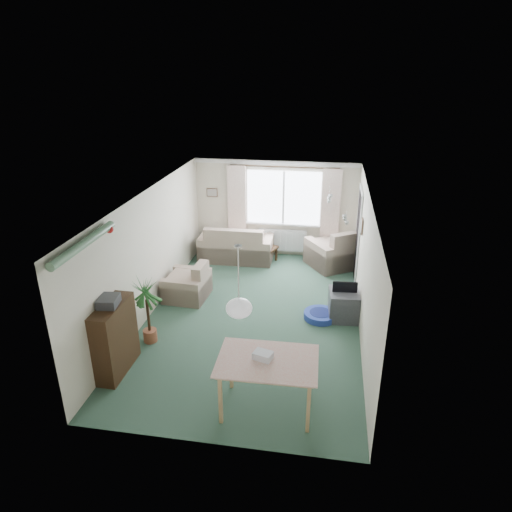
% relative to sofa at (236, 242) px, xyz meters
% --- Properties ---
extents(ground, '(6.50, 6.50, 0.00)m').
position_rel_sofa_xyz_m(ground, '(0.90, -2.75, -0.45)').
color(ground, '#2C4A3A').
extents(window, '(1.80, 0.03, 1.30)m').
position_rel_sofa_xyz_m(window, '(1.10, 0.48, 1.05)').
color(window, white).
extents(curtain_rod, '(2.60, 0.03, 0.03)m').
position_rel_sofa_xyz_m(curtain_rod, '(1.10, 0.40, 1.82)').
color(curtain_rod, black).
extents(curtain_left, '(0.45, 0.08, 2.00)m').
position_rel_sofa_xyz_m(curtain_left, '(-0.05, 0.38, 0.82)').
color(curtain_left, beige).
extents(curtain_right, '(0.45, 0.08, 2.00)m').
position_rel_sofa_xyz_m(curtain_right, '(2.25, 0.38, 0.82)').
color(curtain_right, beige).
extents(radiator, '(1.20, 0.10, 0.55)m').
position_rel_sofa_xyz_m(radiator, '(1.10, 0.44, -0.05)').
color(radiator, white).
extents(doorway, '(0.03, 0.95, 2.00)m').
position_rel_sofa_xyz_m(doorway, '(2.88, -0.55, 0.55)').
color(doorway, black).
extents(pendant_lamp, '(0.36, 0.36, 0.36)m').
position_rel_sofa_xyz_m(pendant_lamp, '(1.10, -5.05, 1.03)').
color(pendant_lamp, white).
extents(tinsel_garland, '(1.60, 1.60, 0.12)m').
position_rel_sofa_xyz_m(tinsel_garland, '(-1.02, -5.05, 1.83)').
color(tinsel_garland, '#196626').
extents(bauble_cluster_a, '(0.20, 0.20, 0.20)m').
position_rel_sofa_xyz_m(bauble_cluster_a, '(2.20, -1.85, 1.77)').
color(bauble_cluster_a, silver).
extents(bauble_cluster_b, '(0.20, 0.20, 0.20)m').
position_rel_sofa_xyz_m(bauble_cluster_b, '(2.50, -3.05, 1.77)').
color(bauble_cluster_b, silver).
extents(wall_picture_back, '(0.28, 0.03, 0.22)m').
position_rel_sofa_xyz_m(wall_picture_back, '(-0.70, 0.48, 1.10)').
color(wall_picture_back, brown).
extents(wall_picture_right, '(0.03, 0.24, 0.30)m').
position_rel_sofa_xyz_m(wall_picture_right, '(2.88, -1.55, 1.10)').
color(wall_picture_right, brown).
extents(sofa, '(1.81, 0.98, 0.90)m').
position_rel_sofa_xyz_m(sofa, '(0.00, 0.00, 0.00)').
color(sofa, '#BBA98D').
rests_on(sofa, ground).
extents(armchair_corner, '(1.44, 1.43, 0.95)m').
position_rel_sofa_xyz_m(armchair_corner, '(2.37, -0.02, 0.03)').
color(armchair_corner, tan).
rests_on(armchair_corner, ground).
extents(armchair_left, '(0.88, 0.92, 0.78)m').
position_rel_sofa_xyz_m(armchair_left, '(-0.60, -2.19, -0.06)').
color(armchair_left, tan).
rests_on(armchair_left, ground).
extents(coffee_table, '(0.95, 0.72, 0.38)m').
position_rel_sofa_xyz_m(coffee_table, '(0.58, 0.00, -0.26)').
color(coffee_table, black).
rests_on(coffee_table, ground).
extents(photo_frame, '(0.12, 0.04, 0.16)m').
position_rel_sofa_xyz_m(photo_frame, '(0.68, -0.03, 0.01)').
color(photo_frame, brown).
rests_on(photo_frame, coffee_table).
extents(bookshelf, '(0.33, 0.96, 1.17)m').
position_rel_sofa_xyz_m(bookshelf, '(-0.94, -4.73, 0.14)').
color(bookshelf, black).
rests_on(bookshelf, ground).
extents(hifi_box, '(0.32, 0.38, 0.14)m').
position_rel_sofa_xyz_m(hifi_box, '(-0.96, -4.74, 0.79)').
color(hifi_box, '#313135').
rests_on(hifi_box, bookshelf).
extents(houseplant, '(0.60, 0.60, 1.20)m').
position_rel_sofa_xyz_m(houseplant, '(-0.75, -3.87, 0.15)').
color(houseplant, '#1F5A2D').
rests_on(houseplant, ground).
extents(dining_table, '(1.29, 0.87, 0.79)m').
position_rel_sofa_xyz_m(dining_table, '(1.52, -5.22, -0.05)').
color(dining_table, '#AB755D').
rests_on(dining_table, ground).
extents(gift_box, '(0.29, 0.24, 0.12)m').
position_rel_sofa_xyz_m(gift_box, '(1.45, -5.20, 0.40)').
color(gift_box, silver).
rests_on(gift_box, dining_table).
extents(tv_cube, '(0.60, 0.65, 0.55)m').
position_rel_sofa_xyz_m(tv_cube, '(2.60, -2.50, -0.17)').
color(tv_cube, '#313236').
rests_on(tv_cube, ground).
extents(pet_bed, '(0.82, 0.82, 0.13)m').
position_rel_sofa_xyz_m(pet_bed, '(2.17, -2.60, -0.39)').
color(pet_bed, '#1F4191').
rests_on(pet_bed, ground).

